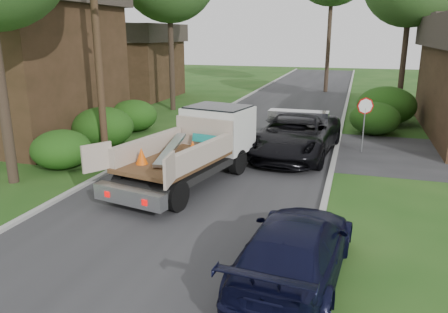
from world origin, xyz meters
The scene contains 16 objects.
ground centered at (0.00, 0.00, 0.00)m, with size 120.00×120.00×0.00m, color #1B4413.
road centered at (0.00, 10.00, 0.00)m, with size 8.00×90.00×0.02m, color #28282B.
curb_left centered at (-4.10, 10.00, 0.06)m, with size 0.20×90.00×0.12m, color #9E9E99.
curb_right centered at (4.10, 10.00, 0.06)m, with size 0.20×90.00×0.12m, color #9E9E99.
stop_sign centered at (5.20, 9.00, 1.78)m, with size 0.71×0.32×2.48m.
utility_pole centered at (-5.48, 4.98, 5.17)m, with size 2.42×1.25×10.00m.
house_left_near centered at (-12.00, 7.00, 4.28)m, with size 9.72×8.64×8.40m.
house_left_far centered at (-13.50, 22.00, 3.05)m, with size 7.56×7.56×6.00m.
hedge_left_a centered at (-6.20, 3.00, 0.77)m, with size 2.34×2.34×1.53m, color #1D4910.
hedge_left_b centered at (-6.50, 6.50, 0.94)m, with size 2.86×2.86×1.87m, color #1D4910.
hedge_left_c centered at (-6.80, 10.00, 0.85)m, with size 2.60×2.60×1.70m, color #1D4910.
hedge_right_a centered at (5.80, 13.00, 0.85)m, with size 2.60×2.60×1.70m, color #1D4910.
hedge_right_b centered at (6.50, 16.00, 1.10)m, with size 3.38×3.38×2.21m, color #1D4910.
flatbed_truck centered at (-0.50, 3.59, 1.35)m, with size 3.98×6.97×2.49m.
black_pickup centered at (2.40, 7.69, 0.92)m, with size 3.06×6.64×1.85m, color black.
navy_suv centered at (3.80, -2.50, 0.74)m, with size 2.06×5.07×1.47m, color black.
Camera 1 is at (4.82, -11.04, 5.18)m, focal length 35.00 mm.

